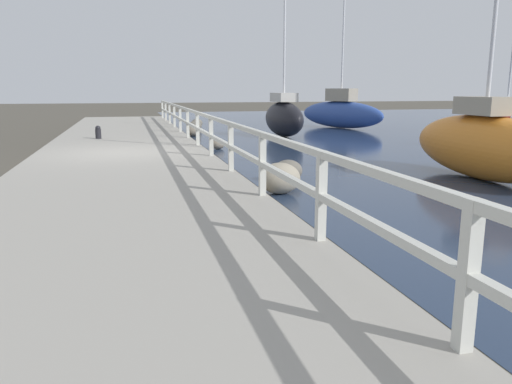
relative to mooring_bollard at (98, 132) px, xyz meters
The scene contains 14 objects.
ground_plane 4.20m from the mooring_bollard, 78.53° to the right, with size 120.00×120.00×0.00m, color #4C473D.
dock_walkway 4.19m from the mooring_bollard, 78.53° to the right, with size 4.57×36.00×0.30m.
railing 5.10m from the mooring_bollard, 53.57° to the right, with size 0.10×32.50×1.01m.
boulder_downstream 8.83m from the mooring_bollard, 60.88° to the right, with size 0.63×0.57×0.47m.
boulder_water_edge 9.49m from the mooring_bollard, 61.57° to the left, with size 0.58×0.52×0.44m.
boulder_near_dock 7.30m from the mooring_bollard, 55.77° to the left, with size 0.64×0.58×0.48m.
boulder_upstream 9.65m from the mooring_bollard, 67.15° to the right, with size 0.80×0.72×0.60m.
boulder_mid_strip 4.16m from the mooring_bollard, 21.30° to the right, with size 0.45×0.40×0.34m.
boulder_far_strip 4.97m from the mooring_bollard, 41.95° to the left, with size 0.61×0.55×0.46m.
mooring_bollard is the anchor object (origin of this frame).
sailboat_red 17.46m from the mooring_bollard, ahead, with size 1.12×3.47×7.87m.
sailboat_black 7.67m from the mooring_bollard, 17.01° to the left, with size 1.26×3.58×5.86m.
sailboat_orange 12.05m from the mooring_bollard, 44.78° to the right, with size 1.17×4.73×7.54m.
sailboat_blue 13.03m from the mooring_bollard, 27.38° to the left, with size 2.93×5.52×7.39m.
Camera 1 is at (0.14, -13.76, 1.97)m, focal length 35.00 mm.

